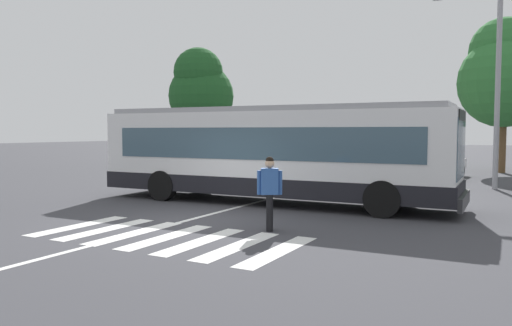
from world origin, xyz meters
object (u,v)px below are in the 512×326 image
object	(u,v)px
background_tree_left	(200,89)
pedestrian_crossing_street	(270,189)
background_tree_right	(504,73)
city_transit_bus	(271,153)
parked_car_silver	(328,160)
parked_car_red	(381,161)
twin_arm_street_lamp	(499,61)
parked_car_white	(437,163)

from	to	relation	value
background_tree_left	pedestrian_crossing_street	bearing A→B (deg)	-51.02
pedestrian_crossing_street	background_tree_right	bearing A→B (deg)	79.19
city_transit_bus	pedestrian_crossing_street	bearing A→B (deg)	-63.47
parked_car_silver	parked_car_red	bearing A→B (deg)	6.74
city_transit_bus	twin_arm_street_lamp	distance (m)	10.35
parked_car_red	twin_arm_street_lamp	size ratio (longest dim) A/B	0.58
pedestrian_crossing_street	background_tree_left	world-z (taller)	background_tree_left
parked_car_white	background_tree_right	bearing A→B (deg)	62.87
parked_car_white	twin_arm_street_lamp	xyz separation A→B (m)	(2.76, -3.86, 4.29)
city_transit_bus	parked_car_red	xyz separation A→B (m)	(0.59, 11.49, -0.82)
city_transit_bus	parked_car_white	xyz separation A→B (m)	(3.35, 11.46, -0.82)
parked_car_silver	twin_arm_street_lamp	xyz separation A→B (m)	(8.34, -3.55, 4.29)
background_tree_right	parked_car_red	bearing A→B (deg)	-136.62
parked_car_red	background_tree_right	world-z (taller)	background_tree_right
pedestrian_crossing_street	parked_car_red	xyz separation A→B (m)	(-1.44, 15.56, -0.20)
twin_arm_street_lamp	background_tree_left	distance (m)	18.67
city_transit_bus	parked_car_white	world-z (taller)	city_transit_bus
parked_car_silver	twin_arm_street_lamp	size ratio (longest dim) A/B	0.57
pedestrian_crossing_street	parked_car_white	distance (m)	15.59
pedestrian_crossing_street	background_tree_right	distance (m)	21.49
twin_arm_street_lamp	background_tree_right	xyz separation A→B (m)	(-0.15, 8.97, 0.43)
city_transit_bus	parked_car_silver	distance (m)	11.40
background_tree_right	parked_car_silver	bearing A→B (deg)	-146.54
city_transit_bus	pedestrian_crossing_street	distance (m)	4.59
parked_car_silver	parked_car_red	distance (m)	2.84
parked_car_silver	parked_car_white	distance (m)	5.58
parked_car_white	background_tree_right	distance (m)	7.43
parked_car_silver	twin_arm_street_lamp	world-z (taller)	twin_arm_street_lamp
parked_car_silver	parked_car_white	size ratio (longest dim) A/B	0.97
parked_car_red	parked_car_white	xyz separation A→B (m)	(2.76, -0.03, 0.00)
pedestrian_crossing_street	background_tree_right	xyz separation A→B (m)	(3.94, 20.64, 4.51)
twin_arm_street_lamp	background_tree_right	distance (m)	8.98
city_transit_bus	parked_car_white	distance (m)	11.97
parked_car_white	background_tree_right	size ratio (longest dim) A/B	0.54
parked_car_white	background_tree_right	xyz separation A→B (m)	(2.62, 5.11, 4.72)
parked_car_silver	background_tree_right	distance (m)	10.89
parked_car_silver	parked_car_red	world-z (taller)	same
city_transit_bus	pedestrian_crossing_street	world-z (taller)	city_transit_bus
parked_car_red	parked_car_white	size ratio (longest dim) A/B	1.00
parked_car_white	background_tree_left	distance (m)	15.78
background_tree_right	twin_arm_street_lamp	bearing A→B (deg)	-89.06
background_tree_right	pedestrian_crossing_street	bearing A→B (deg)	-100.81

